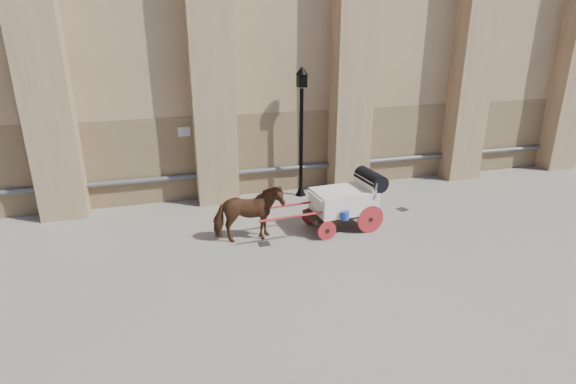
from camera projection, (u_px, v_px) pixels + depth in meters
name	position (u px, v px, depth m)	size (l,w,h in m)	color
ground	(270.00, 239.00, 13.16)	(90.00, 90.00, 0.00)	slate
horse	(248.00, 214.00, 12.79)	(1.98, 0.90, 1.67)	brown
carriage	(348.00, 199.00, 13.65)	(4.06, 1.51, 1.75)	black
street_lamp	(301.00, 129.00, 15.85)	(0.43, 0.43, 4.62)	black
drain_grate_near	(264.00, 244.00, 12.86)	(0.32, 0.32, 0.01)	black
drain_grate_far	(402.00, 209.00, 15.34)	(0.32, 0.32, 0.01)	black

